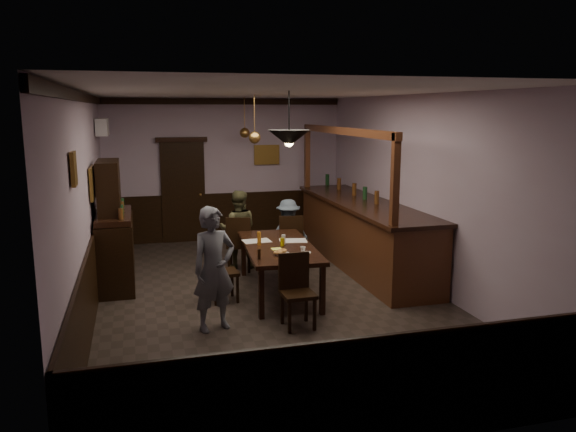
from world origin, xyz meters
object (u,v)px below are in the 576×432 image
object	(u,v)px
chair_near	(296,287)
person_seated_right	(288,232)
chair_side	(218,268)
coffee_cup	(303,249)
dining_table	(279,249)
chair_far_right	(291,239)
bar_counter	(363,232)
pendant_brass_far	(245,133)
pendant_iron	(289,138)
person_seated_left	(238,229)
chair_far_left	(239,241)
sideboard	(114,237)
soda_can	(282,242)
pendant_brass_mid	(255,138)
person_standing	(214,269)

from	to	relation	value
chair_near	person_seated_right	bearing A→B (deg)	75.31
chair_side	coffee_cup	size ratio (longest dim) A/B	11.51
chair_side	person_seated_right	xyz separation A→B (m)	(1.50, 1.66, 0.09)
dining_table	chair_far_right	bearing A→B (deg)	66.74
bar_counter	pendant_brass_far	bearing A→B (deg)	128.48
dining_table	pendant_iron	distance (m)	1.88
person_seated_left	coffee_cup	xyz separation A→B (m)	(0.56, -2.10, 0.11)
chair_far_left	bar_counter	bearing A→B (deg)	-171.92
chair_far_left	sideboard	xyz separation A→B (m)	(-2.03, -0.28, 0.27)
dining_table	person_seated_right	world-z (taller)	person_seated_right
chair_far_right	soda_can	bearing A→B (deg)	79.81
chair_side	person_seated_left	world-z (taller)	person_seated_left
chair_far_left	soda_can	bearing A→B (deg)	121.81
coffee_cup	pendant_iron	xyz separation A→B (m)	(-0.28, -0.28, 1.59)
dining_table	pendant_brass_far	distance (m)	3.56
chair_side	pendant_brass_far	xyz separation A→B (m)	(1.05, 3.32, 1.79)
bar_counter	pendant_brass_far	distance (m)	3.19
dining_table	coffee_cup	world-z (taller)	coffee_cup
dining_table	pendant_iron	world-z (taller)	pendant_iron
person_seated_right	soda_can	bearing A→B (deg)	68.37
dining_table	chair_far_right	world-z (taller)	chair_far_right
bar_counter	coffee_cup	bearing A→B (deg)	-135.32
coffee_cup	pendant_brass_far	distance (m)	3.99
dining_table	soda_can	distance (m)	0.14
soda_can	chair_near	bearing A→B (deg)	-96.50
person_seated_left	sideboard	size ratio (longest dim) A/B	0.69
coffee_cup	person_seated_left	bearing A→B (deg)	109.08
soda_can	pendant_iron	world-z (taller)	pendant_iron
dining_table	bar_counter	size ratio (longest dim) A/B	0.52
chair_side	sideboard	size ratio (longest dim) A/B	0.46
soda_can	person_seated_right	bearing A→B (deg)	71.70
chair_side	soda_can	size ratio (longest dim) A/B	7.68
sideboard	dining_table	bearing A→B (deg)	-23.05
pendant_brass_mid	pendant_brass_far	bearing A→B (deg)	84.04
chair_far_right	pendant_brass_far	distance (m)	2.66
chair_near	soda_can	size ratio (longest dim) A/B	7.87
chair_side	sideboard	xyz separation A→B (m)	(-1.46, 1.17, 0.29)
dining_table	soda_can	bearing A→B (deg)	-53.97
dining_table	sideboard	size ratio (longest dim) A/B	1.14
chair_far_right	chair_side	bearing A→B (deg)	53.79
bar_counter	pendant_iron	size ratio (longest dim) A/B	6.08
chair_far_right	coffee_cup	size ratio (longest dim) A/B	12.05
bar_counter	sideboard	bearing A→B (deg)	-179.71
bar_counter	pendant_brass_far	xyz separation A→B (m)	(-1.69, 2.13, 1.68)
chair_far_left	pendant_brass_far	size ratio (longest dim) A/B	1.20
dining_table	pendant_iron	xyz separation A→B (m)	(-0.06, -0.80, 1.70)
person_seated_right	dining_table	bearing A→B (deg)	66.36
person_standing	soda_can	world-z (taller)	person_standing
person_seated_right	coffee_cup	xyz separation A→B (m)	(-0.34, -2.03, 0.20)
person_standing	pendant_iron	world-z (taller)	pendant_iron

